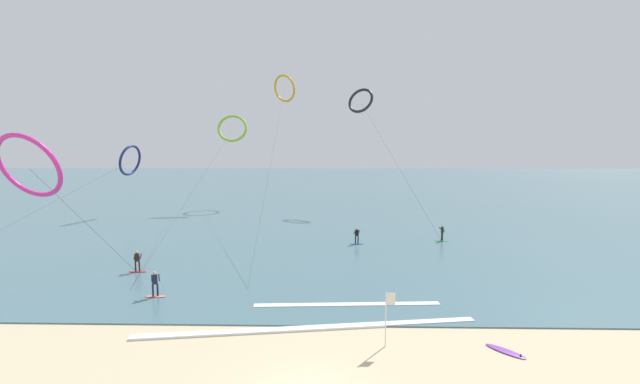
{
  "coord_description": "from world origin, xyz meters",
  "views": [
    {
      "loc": [
        0.77,
        -14.23,
        9.55
      ],
      "look_at": [
        0.0,
        21.33,
        5.85
      ],
      "focal_mm": 22.04,
      "sensor_mm": 36.0,
      "label": 1
    }
  ],
  "objects_px": {
    "kite_charcoal": "(361,101)",
    "surfer_crimson": "(137,263)",
    "beach_flag": "(388,310)",
    "kite_magenta": "(29,166)",
    "surfboard_spare": "(506,351)",
    "surfer_emerald": "(442,234)",
    "surfer_coral": "(155,286)",
    "surfer_cobalt": "(357,237)",
    "kite_amber": "(284,88)",
    "kite_navy": "(130,160)",
    "kite_lime": "(232,128)"
  },
  "relations": [
    {
      "from": "beach_flag",
      "to": "surfboard_spare",
      "type": "bearing_deg",
      "value": -4.23
    },
    {
      "from": "surfer_crimson",
      "to": "kite_amber",
      "type": "distance_m",
      "value": 48.77
    },
    {
      "from": "surfer_emerald",
      "to": "kite_charcoal",
      "type": "distance_m",
      "value": 29.51
    },
    {
      "from": "surfer_crimson",
      "to": "surfer_emerald",
      "type": "distance_m",
      "value": 29.37
    },
    {
      "from": "surfer_cobalt",
      "to": "kite_amber",
      "type": "distance_m",
      "value": 41.18
    },
    {
      "from": "surfer_cobalt",
      "to": "kite_amber",
      "type": "bearing_deg",
      "value": -46.84
    },
    {
      "from": "kite_amber",
      "to": "beach_flag",
      "type": "height_order",
      "value": "kite_amber"
    },
    {
      "from": "surfer_crimson",
      "to": "kite_charcoal",
      "type": "relative_size",
      "value": 0.07
    },
    {
      "from": "surfer_crimson",
      "to": "kite_amber",
      "type": "xyz_separation_m",
      "value": [
        6.88,
        43.84,
        20.23
      ]
    },
    {
      "from": "surfer_cobalt",
      "to": "kite_magenta",
      "type": "relative_size",
      "value": 0.16
    },
    {
      "from": "kite_magenta",
      "to": "beach_flag",
      "type": "bearing_deg",
      "value": 169.4
    },
    {
      "from": "kite_charcoal",
      "to": "kite_navy",
      "type": "relative_size",
      "value": 0.7
    },
    {
      "from": "kite_amber",
      "to": "surfer_crimson",
      "type": "bearing_deg",
      "value": 117.94
    },
    {
      "from": "kite_charcoal",
      "to": "surfer_crimson",
      "type": "bearing_deg",
      "value": -86.85
    },
    {
      "from": "kite_charcoal",
      "to": "kite_navy",
      "type": "xyz_separation_m",
      "value": [
        -33.99,
        -7.9,
        -9.41
      ]
    },
    {
      "from": "kite_magenta",
      "to": "kite_amber",
      "type": "distance_m",
      "value": 50.12
    },
    {
      "from": "kite_lime",
      "to": "kite_magenta",
      "type": "bearing_deg",
      "value": -102.46
    },
    {
      "from": "surfer_cobalt",
      "to": "surfer_emerald",
      "type": "height_order",
      "value": "same"
    },
    {
      "from": "beach_flag",
      "to": "kite_magenta",
      "type": "bearing_deg",
      "value": 160.67
    },
    {
      "from": "kite_magenta",
      "to": "kite_navy",
      "type": "height_order",
      "value": "kite_magenta"
    },
    {
      "from": "surfer_cobalt",
      "to": "kite_lime",
      "type": "height_order",
      "value": "kite_lime"
    },
    {
      "from": "surfer_emerald",
      "to": "kite_navy",
      "type": "bearing_deg",
      "value": -113.33
    },
    {
      "from": "surfer_emerald",
      "to": "kite_lime",
      "type": "bearing_deg",
      "value": -132.16
    },
    {
      "from": "beach_flag",
      "to": "kite_lime",
      "type": "bearing_deg",
      "value": 112.17
    },
    {
      "from": "surfer_coral",
      "to": "kite_navy",
      "type": "height_order",
      "value": "kite_navy"
    },
    {
      "from": "surfer_crimson",
      "to": "kite_lime",
      "type": "relative_size",
      "value": 0.04
    },
    {
      "from": "surfer_crimson",
      "to": "kite_lime",
      "type": "height_order",
      "value": "kite_lime"
    },
    {
      "from": "surfer_cobalt",
      "to": "kite_navy",
      "type": "distance_m",
      "value": 36.74
    },
    {
      "from": "kite_charcoal",
      "to": "surfer_emerald",
      "type": "bearing_deg",
      "value": -40.03
    },
    {
      "from": "kite_charcoal",
      "to": "kite_amber",
      "type": "relative_size",
      "value": 0.51
    },
    {
      "from": "kite_magenta",
      "to": "surfer_coral",
      "type": "bearing_deg",
      "value": 175.63
    },
    {
      "from": "surfer_emerald",
      "to": "surfer_crimson",
      "type": "bearing_deg",
      "value": -70.05
    },
    {
      "from": "beach_flag",
      "to": "surfer_coral",
      "type": "bearing_deg",
      "value": 156.75
    },
    {
      "from": "surfer_coral",
      "to": "surfer_cobalt",
      "type": "relative_size",
      "value": 1.0
    },
    {
      "from": "surfer_cobalt",
      "to": "surfboard_spare",
      "type": "distance_m",
      "value": 22.2
    },
    {
      "from": "surfer_cobalt",
      "to": "kite_navy",
      "type": "bearing_deg",
      "value": -2.9
    },
    {
      "from": "surfer_crimson",
      "to": "beach_flag",
      "type": "xyz_separation_m",
      "value": [
        17.94,
        -11.33,
        1.02
      ]
    },
    {
      "from": "kite_charcoal",
      "to": "kite_navy",
      "type": "bearing_deg",
      "value": -133.48
    },
    {
      "from": "surfer_coral",
      "to": "surfer_crimson",
      "type": "distance_m",
      "value": 6.42
    },
    {
      "from": "surfer_crimson",
      "to": "kite_charcoal",
      "type": "distance_m",
      "value": 43.43
    },
    {
      "from": "surfer_crimson",
      "to": "beach_flag",
      "type": "bearing_deg",
      "value": 136.44
    },
    {
      "from": "surfer_coral",
      "to": "kite_navy",
      "type": "bearing_deg",
      "value": -87.79
    },
    {
      "from": "kite_charcoal",
      "to": "kite_navy",
      "type": "distance_m",
      "value": 36.14
    },
    {
      "from": "surfer_emerald",
      "to": "kite_charcoal",
      "type": "xyz_separation_m",
      "value": [
        -6.9,
        23.24,
        16.82
      ]
    },
    {
      "from": "kite_magenta",
      "to": "surfboard_spare",
      "type": "relative_size",
      "value": 6.23
    },
    {
      "from": "surfer_coral",
      "to": "kite_navy",
      "type": "relative_size",
      "value": 0.05
    },
    {
      "from": "kite_lime",
      "to": "kite_magenta",
      "type": "xyz_separation_m",
      "value": [
        -5.2,
        -37.05,
        -4.7
      ]
    },
    {
      "from": "surfer_coral",
      "to": "kite_charcoal",
      "type": "xyz_separation_m",
      "value": [
        16.45,
        39.8,
        16.82
      ]
    },
    {
      "from": "kite_amber",
      "to": "kite_magenta",
      "type": "bearing_deg",
      "value": 111.78
    },
    {
      "from": "surfer_cobalt",
      "to": "kite_amber",
      "type": "xyz_separation_m",
      "value": [
        -11.07,
        34.11,
        20.23
      ]
    }
  ]
}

